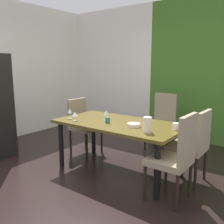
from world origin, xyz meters
TOP-DOWN VIEW (x-y plane):
  - ground_plane at (0.00, 0.00)m, footprint 5.27×5.23m
  - back_panel_interior at (-1.51, 2.56)m, footprint 2.24×0.10m
  - dining_table at (0.22, 0.46)m, footprint 1.79×0.94m
  - chair_right_far at (1.19, 0.74)m, footprint 0.44×0.44m
  - chair_right_near at (1.20, 0.18)m, footprint 0.44×0.44m
  - chair_head_far at (0.27, 1.76)m, footprint 0.44×0.45m
  - chair_left_far at (-0.74, 0.74)m, footprint 0.44×0.44m
  - wine_glass_right at (-0.33, 0.15)m, footprint 0.08×0.08m
  - wine_glass_west at (0.00, 0.46)m, footprint 0.07×0.07m
  - wine_glass_left at (-0.50, 0.23)m, footprint 0.07×0.07m
  - serving_bowl_near_window at (0.53, 0.37)m, footprint 0.17×0.17m
  - cup_north at (0.11, 0.35)m, footprint 0.07×0.07m
  - cup_front at (1.02, 0.57)m, footprint 0.08×0.08m
  - pitcher_center at (0.80, 0.24)m, footprint 0.12×0.10m

SIDE VIEW (x-z plane):
  - ground_plane at x=0.00m, z-range -0.02..0.00m
  - chair_left_far at x=-0.74m, z-range 0.06..1.00m
  - chair_right_far at x=1.19m, z-range 0.06..1.02m
  - chair_head_far at x=0.27m, z-range 0.05..1.05m
  - chair_right_near at x=1.20m, z-range 0.05..1.05m
  - dining_table at x=0.22m, z-range 0.28..1.00m
  - serving_bowl_near_window at x=0.53m, z-range 0.72..0.77m
  - cup_north at x=0.11m, z-range 0.72..0.80m
  - cup_front at x=1.02m, z-range 0.72..0.80m
  - pitcher_center at x=0.80m, z-range 0.72..0.91m
  - wine_glass_right at x=-0.33m, z-range 0.75..0.89m
  - wine_glass_west at x=0.00m, z-range 0.76..0.90m
  - wine_glass_left at x=-0.50m, z-range 0.76..0.91m
  - back_panel_interior at x=-1.51m, z-range 0.00..2.78m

